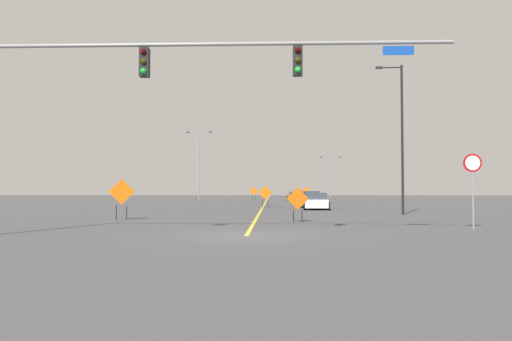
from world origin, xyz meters
TOP-DOWN VIEW (x-y plane):
  - ground at (0.00, 0.00)m, footprint 213.85×213.85m
  - road_centre_stripe at (0.00, 59.40)m, footprint 0.16×118.80m
  - traffic_signal_assembly at (-3.51, -0.01)m, footprint 16.66×0.44m
  - stop_sign at (9.15, 3.09)m, footprint 0.76×0.07m
  - street_lamp_near_right at (11.03, 71.84)m, footprint 3.80×0.24m
  - street_lamp_far_left at (-9.36, 51.85)m, footprint 3.60×0.24m
  - street_lamp_near_left at (9.21, 15.03)m, footprint 1.75×0.24m
  - construction_sign_median_near at (4.82, 43.18)m, footprint 1.17×0.22m
  - construction_sign_left_shoulder at (-7.18, 8.92)m, footprint 1.38×0.26m
  - construction_sign_left_lane at (-1.67, 50.14)m, footprint 1.13×0.18m
  - construction_sign_right_lane at (0.23, 27.31)m, footprint 1.23×0.17m
  - construction_sign_median_far at (2.18, 7.42)m, footprint 1.12×0.28m
  - car_blue_approaching at (5.17, 67.73)m, footprint 2.11×4.61m
  - car_white_far at (4.38, 22.85)m, footprint 2.22×4.37m
  - car_orange_mid at (3.89, 51.51)m, footprint 2.12×4.58m
  - car_green_near at (4.18, 27.96)m, footprint 2.13×4.25m

SIDE VIEW (x-z plane):
  - ground at x=0.00m, z-range 0.00..0.00m
  - road_centre_stripe at x=0.00m, z-range 0.00..0.01m
  - car_orange_mid at x=3.89m, z-range -0.03..1.20m
  - car_white_far at x=4.38m, z-range -0.04..1.30m
  - car_blue_approaching at x=5.17m, z-range -0.04..1.38m
  - car_green_near at x=4.18m, z-range -0.05..1.39m
  - construction_sign_median_far at x=2.18m, z-range 0.21..1.96m
  - construction_sign_median_near at x=4.82m, z-range 0.25..2.14m
  - construction_sign_left_lane at x=-1.67m, z-range 0.26..2.14m
  - construction_sign_right_lane at x=0.23m, z-range 0.25..2.17m
  - construction_sign_left_shoulder at x=-7.18m, z-range 0.30..2.51m
  - stop_sign at x=9.15m, z-range 0.63..3.74m
  - street_lamp_near_right at x=11.03m, z-range 0.75..8.13m
  - street_lamp_near_left at x=9.21m, z-range 0.42..10.13m
  - street_lamp_far_left at x=-9.36m, z-range 0.78..10.45m
  - traffic_signal_assembly at x=-3.51m, z-range 1.95..9.35m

